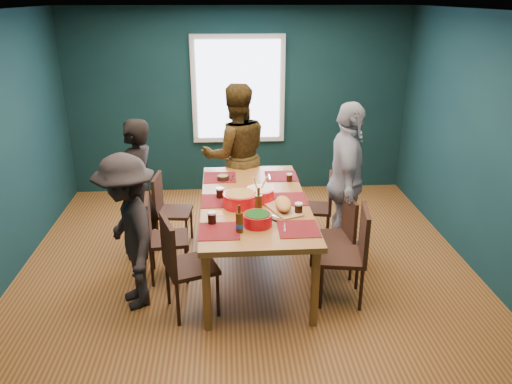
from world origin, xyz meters
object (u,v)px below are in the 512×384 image
person_far_left (137,190)px  person_back (236,156)px  cutting_board (283,205)px  bowl_herbs (257,219)px  chair_left_near (181,259)px  dining_table (254,207)px  bowl_salad (240,199)px  bowl_dumpling (259,194)px  chair_left_far (166,205)px  chair_right_mid (340,230)px  person_right (346,182)px  person_near_left (129,233)px  chair_left_mid (159,232)px  chair_right_near (352,248)px  chair_right_far (322,202)px

person_far_left → person_back: (1.13, 0.85, 0.11)m
cutting_board → bowl_herbs: bearing=-152.8°
chair_left_near → bowl_herbs: 0.80m
dining_table → bowl_salad: (-0.15, -0.15, 0.15)m
bowl_dumpling → cutting_board: bearing=-52.2°
chair_left_far → person_back: 1.12m
chair_right_mid → person_back: person_back is taller
bowl_salad → bowl_dumpling: (0.20, 0.15, -0.01)m
person_far_left → bowl_salad: 1.28m
dining_table → cutting_board: 0.41m
chair_right_mid → person_right: (0.14, 0.41, 0.39)m
chair_left_near → person_far_left: size_ratio=0.61×
dining_table → bowl_dumpling: size_ratio=7.11×
person_right → person_far_left: bearing=95.8°
person_right → bowl_herbs: size_ratio=6.58×
chair_right_mid → person_near_left: bearing=-173.2°
chair_left_near → cutting_board: size_ratio=1.73×
bowl_herbs → cutting_board: cutting_board is taller
chair_left_far → bowl_dumpling: bearing=-26.9°
chair_left_far → chair_left_mid: bearing=-84.3°
chair_left_far → dining_table: bearing=-28.4°
chair_right_near → bowl_dumpling: 1.11m
person_back → person_near_left: 2.13m
bowl_salad → chair_left_near: bearing=-133.9°
person_back → bowl_salad: size_ratio=5.35×
chair_right_mid → bowl_dumpling: bearing=167.6°
chair_left_near → person_right: bearing=11.3°
chair_right_mid → person_right: 0.58m
chair_left_far → bowl_salad: 1.25m
chair_right_far → bowl_herbs: bowl_herbs is taller
person_far_left → person_right: (2.32, -0.15, 0.09)m
bowl_dumpling → dining_table: bearing=-173.5°
bowl_salad → chair_right_mid: bearing=2.1°
chair_right_mid → bowl_dumpling: size_ratio=2.82×
chair_left_far → bowl_herbs: 1.67m
cutting_board → chair_right_far: bearing=36.0°
bowl_salad → person_near_left: bearing=-159.5°
dining_table → person_far_left: bearing=160.3°
person_far_left → bowl_dumpling: 1.41m
person_near_left → bowl_salad: bearing=88.3°
chair_left_far → chair_left_near: (0.28, -1.42, 0.06)m
chair_right_mid → person_right: bearing=66.5°
person_back → cutting_board: bearing=94.8°
chair_left_far → chair_right_far: chair_left_far is taller
dining_table → person_back: bearing=96.4°
cutting_board → bowl_salad: bearing=140.2°
chair_right_near → bowl_herbs: (-0.91, 0.01, 0.33)m
chair_right_far → cutting_board: bearing=-110.9°
chair_left_near → person_back: bearing=55.3°
chair_left_mid → person_far_left: bearing=112.4°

